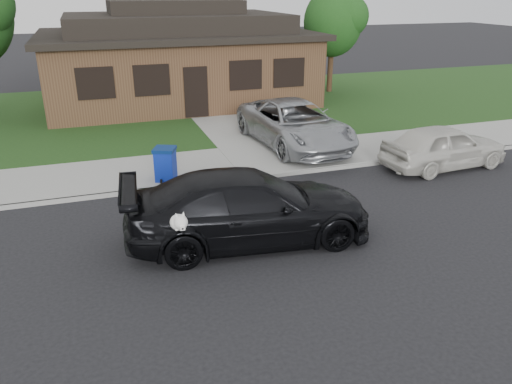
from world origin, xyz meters
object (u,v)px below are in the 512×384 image
object	(u,v)px
minivan	(295,124)
recycling_bin	(165,164)
sedan	(249,207)
white_compact	(444,146)

from	to	relation	value
minivan	recycling_bin	size ratio (longest dim) A/B	5.64
sedan	recycling_bin	distance (m)	4.26
recycling_bin	minivan	bearing A→B (deg)	45.85
sedan	white_compact	distance (m)	7.81
minivan	white_compact	distance (m)	4.98
sedan	minivan	xyz separation A→B (m)	(3.62, 6.04, 0.10)
recycling_bin	sedan	bearing A→B (deg)	-49.58
sedan	white_compact	size ratio (longest dim) A/B	1.39
minivan	white_compact	world-z (taller)	minivan
minivan	recycling_bin	bearing A→B (deg)	-162.05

